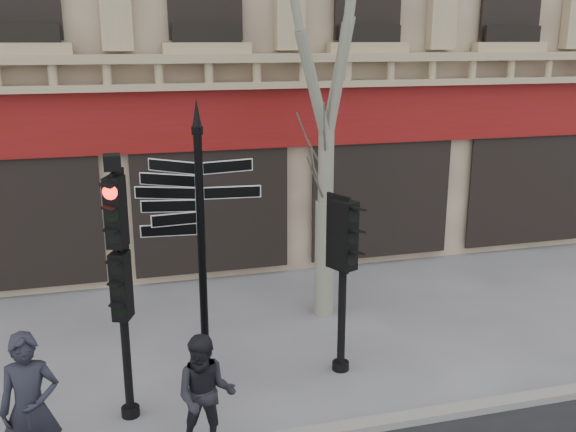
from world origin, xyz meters
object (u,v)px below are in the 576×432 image
traffic_signal_main (119,258)px  pedestrian_b (206,395)px  fingerpost (200,200)px  traffic_signal_secondary (343,254)px  pedestrian_a (31,409)px

traffic_signal_main → pedestrian_b: 2.15m
fingerpost → pedestrian_b: size_ratio=2.70×
pedestrian_b → traffic_signal_main: bearing=143.6°
traffic_signal_secondary → pedestrian_b: bearing=-171.3°
traffic_signal_secondary → pedestrian_b: (-2.42, -1.58, -1.18)m
pedestrian_b → fingerpost: bearing=95.1°
pedestrian_a → traffic_signal_main: bearing=45.5°
fingerpost → traffic_signal_main: bearing=-139.8°
fingerpost → traffic_signal_main: (-1.18, -0.55, -0.58)m
traffic_signal_secondary → pedestrian_a: traffic_signal_secondary is taller
traffic_signal_main → pedestrian_b: size_ratio=2.31×
traffic_signal_secondary → pedestrian_a: (-4.51, -1.58, -1.03)m
pedestrian_a → pedestrian_b: 2.10m
traffic_signal_secondary → pedestrian_a: 4.89m
fingerpost → traffic_signal_secondary: (2.19, -0.08, -0.98)m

